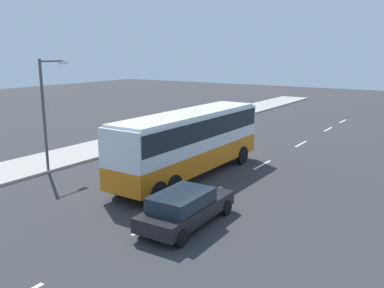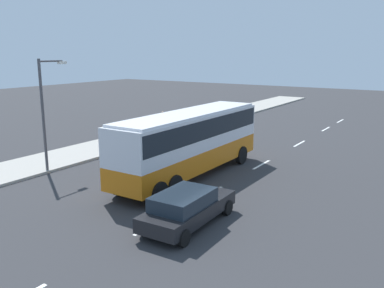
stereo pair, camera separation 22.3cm
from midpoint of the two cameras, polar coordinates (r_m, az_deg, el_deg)
The scene contains 7 objects.
ground_plane at distance 24.42m, azimuth 2.30°, elevation -3.39°, with size 120.00×120.00×0.00m, color #333335.
sidewalk_curb at distance 29.90m, azimuth -12.54°, elevation -0.54°, with size 80.00×4.00×0.15m, color #A8A399.
lane_centreline at distance 26.36m, azimuth 10.84°, elevation -2.39°, with size 38.88×0.16×0.01m.
coach_bus at distance 22.25m, azimuth 0.05°, elevation 0.94°, with size 11.18×2.65×3.61m.
car_black_sedan at distance 16.36m, azimuth -0.52°, elevation -8.77°, with size 4.78×2.04×1.45m.
pedestrian_near_curb at distance 35.94m, azimuth -3.66°, elevation 3.51°, with size 0.32×0.32×1.56m.
street_lamp at distance 24.40m, azimuth -19.35°, elevation 5.02°, with size 1.89×0.24×6.26m.
Camera 1 is at (-19.99, -12.27, 6.75)m, focal length 38.33 mm.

